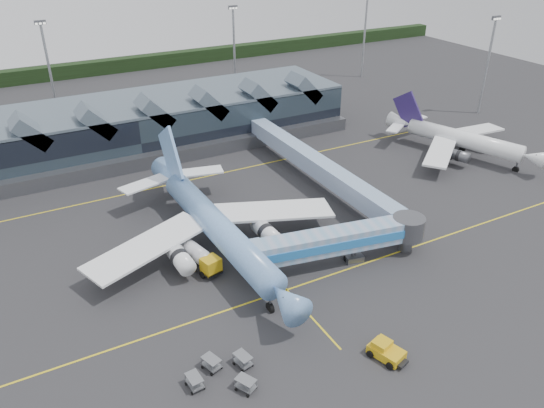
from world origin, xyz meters
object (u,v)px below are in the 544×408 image
jet_bridge (347,239)px  fuel_truck (196,254)px  regional_jet (458,138)px  pushback_tug (386,351)px  main_airliner (214,223)px

jet_bridge → fuel_truck: size_ratio=2.85×
regional_jet → pushback_tug: regional_jet is taller
main_airliner → jet_bridge: bearing=-40.8°
main_airliner → jet_bridge: (14.41, -11.72, -0.47)m
regional_jet → fuel_truck: size_ratio=3.40×
regional_jet → jet_bridge: bearing=-173.1°
fuel_truck → regional_jet: bearing=-2.5°
main_airliner → regional_jet: bearing=7.1°
main_airliner → pushback_tug: size_ratio=9.46×
main_airliner → regional_jet: size_ratio=1.39×
pushback_tug → regional_jet: bearing=20.3°
main_airliner → fuel_truck: (-3.84, -2.68, -2.37)m
regional_jet → fuel_truck: 60.44m
main_airliner → fuel_truck: size_ratio=4.72×
main_airliner → pushback_tug: 29.76m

